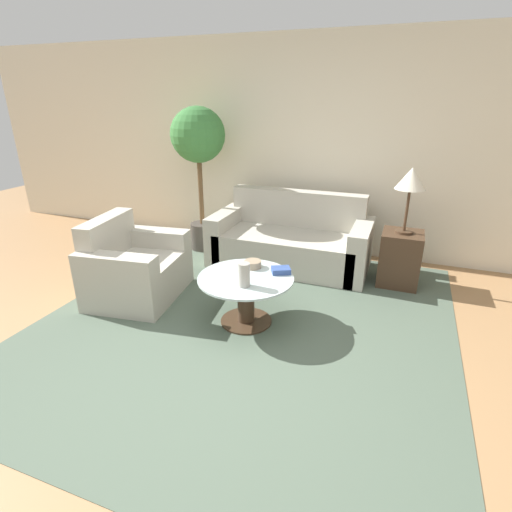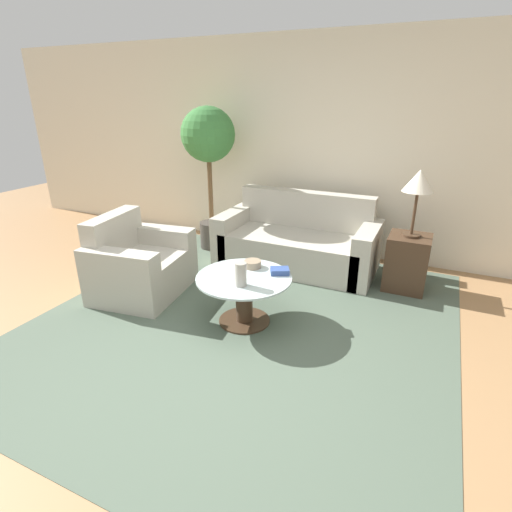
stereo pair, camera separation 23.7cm
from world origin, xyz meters
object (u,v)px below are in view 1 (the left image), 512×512
(bowl, at_px, (253,264))
(potted_plant, at_px, (198,147))
(coffee_table, at_px, (246,293))
(table_lamp, at_px, (411,181))
(vase, at_px, (244,275))
(sofa_main, at_px, (291,242))
(armchair, at_px, (133,270))
(book_stack, at_px, (281,270))

(bowl, bearing_deg, potted_plant, 132.93)
(coffee_table, bearing_deg, table_lamp, 47.14)
(vase, bearing_deg, sofa_main, 92.30)
(armchair, bearing_deg, table_lamp, -71.37)
(coffee_table, xyz_separation_m, potted_plant, (-1.24, 1.53, 1.03))
(potted_plant, bearing_deg, armchair, -90.96)
(bowl, bearing_deg, armchair, -174.05)
(vase, bearing_deg, armchair, 169.16)
(bowl, bearing_deg, vase, -79.07)
(sofa_main, height_order, coffee_table, sofa_main)
(coffee_table, bearing_deg, book_stack, 36.88)
(armchair, bearing_deg, coffee_table, -101.71)
(book_stack, bearing_deg, sofa_main, 75.10)
(armchair, distance_m, table_lamp, 2.92)
(armchair, height_order, table_lamp, table_lamp)
(sofa_main, relative_size, book_stack, 9.24)
(potted_plant, bearing_deg, table_lamp, -4.73)
(coffee_table, distance_m, table_lamp, 1.99)
(bowl, bearing_deg, sofa_main, 89.61)
(sofa_main, distance_m, vase, 1.66)
(coffee_table, relative_size, bowl, 5.36)
(vase, height_order, book_stack, vase)
(table_lamp, relative_size, vase, 3.31)
(coffee_table, height_order, bowl, bowl)
(potted_plant, bearing_deg, book_stack, -41.76)
(vase, relative_size, book_stack, 1.02)
(sofa_main, height_order, bowl, sofa_main)
(coffee_table, distance_m, potted_plant, 2.23)
(coffee_table, bearing_deg, armchair, 176.07)
(potted_plant, distance_m, book_stack, 2.18)
(coffee_table, xyz_separation_m, bowl, (-0.02, 0.22, 0.19))
(sofa_main, xyz_separation_m, coffee_table, (0.01, -1.47, 0.01))
(bowl, relative_size, book_stack, 0.79)
(armchair, relative_size, book_stack, 5.29)
(vase, height_order, bowl, vase)
(potted_plant, xyz_separation_m, bowl, (1.22, -1.32, -0.84))
(bowl, bearing_deg, book_stack, -4.93)
(table_lamp, height_order, book_stack, table_lamp)
(table_lamp, distance_m, potted_plant, 2.49)
(potted_plant, height_order, bowl, potted_plant)
(table_lamp, xyz_separation_m, potted_plant, (-2.48, 0.20, 0.20))
(armchair, relative_size, potted_plant, 0.59)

